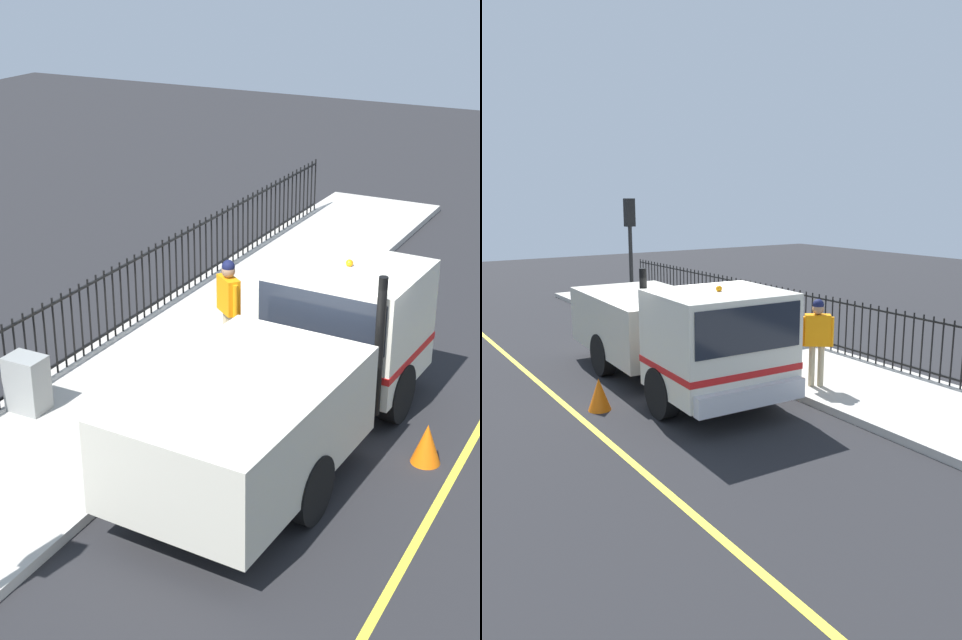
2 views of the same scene
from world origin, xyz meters
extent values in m
plane|color=#232326|center=(0.00, 0.00, 0.00)|extent=(57.22, 57.22, 0.00)
cube|color=#B7B2A8|center=(3.25, 0.00, 0.08)|extent=(3.11, 26.01, 0.15)
cube|color=yellow|center=(-2.26, 0.00, 0.00)|extent=(0.12, 23.41, 0.01)
cube|color=silver|center=(0.04, -1.61, 1.40)|extent=(2.39, 2.12, 1.83)
cube|color=black|center=(0.04, -1.61, 1.80)|extent=(2.21, 2.15, 0.81)
cube|color=beige|center=(0.20, 1.79, 1.14)|extent=(2.47, 3.89, 1.31)
cube|color=silver|center=(-0.01, -2.70, 0.63)|extent=(2.19, 0.30, 0.36)
cube|color=red|center=(0.04, -1.61, 0.99)|extent=(2.42, 2.14, 0.12)
cylinder|color=black|center=(1.09, -1.36, 0.48)|extent=(0.34, 0.97, 0.96)
cylinder|color=black|center=(-0.97, -1.26, 0.48)|extent=(0.34, 0.97, 0.96)
cylinder|color=black|center=(1.23, 1.75, 0.48)|extent=(0.34, 0.97, 0.96)
cylinder|color=black|center=(-0.83, 1.84, 0.48)|extent=(0.34, 0.97, 0.96)
sphere|color=orange|center=(0.04, -1.61, 2.36)|extent=(0.12, 0.12, 0.12)
cylinder|color=black|center=(-0.91, -0.46, 1.58)|extent=(0.14, 0.14, 2.20)
cube|color=orange|center=(2.32, -1.81, 1.34)|extent=(0.55, 0.50, 0.64)
sphere|color=#997051|center=(2.32, -1.81, 1.78)|extent=(0.24, 0.24, 0.24)
sphere|color=#14193F|center=(2.32, -1.81, 1.87)|extent=(0.23, 0.23, 0.23)
cylinder|color=tan|center=(2.39, -1.86, 0.59)|extent=(0.13, 0.13, 0.87)
cylinder|color=tan|center=(2.24, -1.75, 0.59)|extent=(0.13, 0.13, 0.87)
cylinder|color=orange|center=(2.55, -1.98, 1.31)|extent=(0.09, 0.09, 0.61)
cylinder|color=orange|center=(2.09, -1.63, 1.31)|extent=(0.09, 0.09, 0.61)
cylinder|color=black|center=(4.63, -3.35, 0.85)|extent=(0.04, 0.04, 1.39)
cylinder|color=black|center=(4.63, -3.11, 0.85)|extent=(0.04, 0.04, 1.39)
cylinder|color=black|center=(4.63, -2.86, 0.85)|extent=(0.04, 0.04, 1.39)
cylinder|color=black|center=(4.63, -2.61, 0.85)|extent=(0.04, 0.04, 1.39)
cylinder|color=black|center=(4.63, -2.36, 0.85)|extent=(0.04, 0.04, 1.39)
cylinder|color=black|center=(4.63, -2.11, 0.85)|extent=(0.04, 0.04, 1.39)
cylinder|color=black|center=(4.63, -1.86, 0.85)|extent=(0.04, 0.04, 1.39)
cylinder|color=black|center=(4.63, -1.61, 0.85)|extent=(0.04, 0.04, 1.39)
cylinder|color=black|center=(4.63, -1.37, 0.85)|extent=(0.04, 0.04, 1.39)
cylinder|color=black|center=(4.63, -1.12, 0.85)|extent=(0.04, 0.04, 1.39)
cylinder|color=black|center=(4.63, -0.87, 0.85)|extent=(0.04, 0.04, 1.39)
cylinder|color=black|center=(4.63, -0.62, 0.85)|extent=(0.04, 0.04, 1.39)
cylinder|color=black|center=(4.63, -0.37, 0.85)|extent=(0.04, 0.04, 1.39)
cylinder|color=black|center=(4.63, -0.12, 0.85)|extent=(0.04, 0.04, 1.39)
cylinder|color=black|center=(4.63, 0.12, 0.85)|extent=(0.04, 0.04, 1.39)
cylinder|color=black|center=(4.63, 0.37, 0.85)|extent=(0.04, 0.04, 1.39)
cylinder|color=black|center=(4.63, 0.62, 0.85)|extent=(0.04, 0.04, 1.39)
cylinder|color=black|center=(4.63, 0.87, 0.85)|extent=(0.04, 0.04, 1.39)
cylinder|color=black|center=(4.63, 1.12, 0.85)|extent=(0.04, 0.04, 1.39)
cylinder|color=black|center=(4.63, 1.37, 0.85)|extent=(0.04, 0.04, 1.39)
cylinder|color=black|center=(4.63, 1.61, 0.85)|extent=(0.04, 0.04, 1.39)
cylinder|color=black|center=(4.63, 1.86, 0.85)|extent=(0.04, 0.04, 1.39)
cylinder|color=black|center=(4.63, 2.11, 0.85)|extent=(0.04, 0.04, 1.39)
cylinder|color=black|center=(4.63, 2.36, 0.85)|extent=(0.04, 0.04, 1.39)
cylinder|color=black|center=(4.63, 2.61, 0.85)|extent=(0.04, 0.04, 1.39)
cylinder|color=black|center=(4.63, 2.86, 0.85)|extent=(0.04, 0.04, 1.39)
cylinder|color=black|center=(4.63, 3.11, 0.85)|extent=(0.04, 0.04, 1.39)
cylinder|color=black|center=(4.63, 3.35, 0.85)|extent=(0.04, 0.04, 1.39)
cylinder|color=black|center=(4.63, 3.60, 0.85)|extent=(0.04, 0.04, 1.39)
cylinder|color=black|center=(4.63, 3.85, 0.85)|extent=(0.04, 0.04, 1.39)
cylinder|color=black|center=(4.63, 4.10, 0.85)|extent=(0.04, 0.04, 1.39)
cylinder|color=black|center=(4.63, 4.35, 0.85)|extent=(0.04, 0.04, 1.39)
cylinder|color=black|center=(4.63, 4.60, 0.85)|extent=(0.04, 0.04, 1.39)
cylinder|color=black|center=(4.63, 4.84, 0.85)|extent=(0.04, 0.04, 1.39)
cylinder|color=black|center=(4.63, 5.09, 0.85)|extent=(0.04, 0.04, 1.39)
cylinder|color=black|center=(4.63, 5.34, 0.85)|extent=(0.04, 0.04, 1.39)
cylinder|color=black|center=(4.63, 5.59, 0.85)|extent=(0.04, 0.04, 1.39)
cylinder|color=black|center=(4.63, 5.84, 0.85)|extent=(0.04, 0.04, 1.39)
cylinder|color=black|center=(4.63, 6.09, 0.85)|extent=(0.04, 0.04, 1.39)
cylinder|color=black|center=(4.63, 6.33, 0.85)|extent=(0.04, 0.04, 1.39)
cylinder|color=black|center=(4.63, 6.58, 0.85)|extent=(0.04, 0.04, 1.39)
cylinder|color=black|center=(4.63, 6.83, 0.85)|extent=(0.04, 0.04, 1.39)
cylinder|color=black|center=(4.63, 7.08, 0.85)|extent=(0.04, 0.04, 1.39)
cylinder|color=black|center=(4.63, 7.33, 0.85)|extent=(0.04, 0.04, 1.39)
cylinder|color=black|center=(4.63, 7.58, 0.85)|extent=(0.04, 0.04, 1.39)
cylinder|color=black|center=(4.63, 7.83, 0.85)|extent=(0.04, 0.04, 1.39)
cylinder|color=black|center=(4.63, 8.07, 0.85)|extent=(0.04, 0.04, 1.39)
cylinder|color=black|center=(4.63, 8.32, 0.85)|extent=(0.04, 0.04, 1.39)
cylinder|color=black|center=(4.63, 8.57, 0.85)|extent=(0.04, 0.04, 1.39)
cylinder|color=black|center=(4.63, 8.82, 0.85)|extent=(0.04, 0.04, 1.39)
cylinder|color=black|center=(4.63, 9.07, 0.85)|extent=(0.04, 0.04, 1.39)
cylinder|color=black|center=(4.63, 9.32, 0.85)|extent=(0.04, 0.04, 1.39)
cylinder|color=black|center=(4.63, 9.56, 0.85)|extent=(0.04, 0.04, 1.39)
cylinder|color=black|center=(4.63, 9.81, 0.85)|extent=(0.04, 0.04, 1.39)
cylinder|color=black|center=(4.63, 10.06, 0.85)|extent=(0.04, 0.04, 1.39)
cylinder|color=black|center=(4.63, 10.31, 0.85)|extent=(0.04, 0.04, 1.39)
cylinder|color=black|center=(4.63, 10.56, 0.85)|extent=(0.04, 0.04, 1.39)
cylinder|color=black|center=(4.63, 10.81, 0.85)|extent=(0.04, 0.04, 1.39)
cylinder|color=black|center=(4.63, 11.05, 0.85)|extent=(0.04, 0.04, 1.39)
cube|color=black|center=(4.63, 0.00, 1.43)|extent=(0.04, 22.11, 0.04)
cube|color=black|center=(4.63, 0.00, 0.32)|extent=(0.04, 22.11, 0.04)
cylinder|color=black|center=(2.04, 6.36, 2.05)|extent=(0.12, 0.12, 3.79)
cube|color=black|center=(2.04, 6.36, 3.52)|extent=(0.32, 0.24, 0.85)
sphere|color=red|center=(2.04, 6.36, 3.78)|extent=(0.16, 0.16, 0.16)
sphere|color=yellow|center=(2.04, 6.36, 3.52)|extent=(0.16, 0.16, 0.16)
sphere|color=green|center=(2.04, 6.36, 3.27)|extent=(0.16, 0.16, 0.16)
cube|color=gray|center=(4.21, 1.38, 0.62)|extent=(0.61, 0.46, 0.92)
cone|color=orange|center=(-1.79, -0.25, 0.31)|extent=(0.44, 0.44, 0.63)
camera|label=1|loc=(-4.71, 11.24, 7.23)|focal=51.46mm
camera|label=2|loc=(-5.75, -10.35, 3.99)|focal=32.87mm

